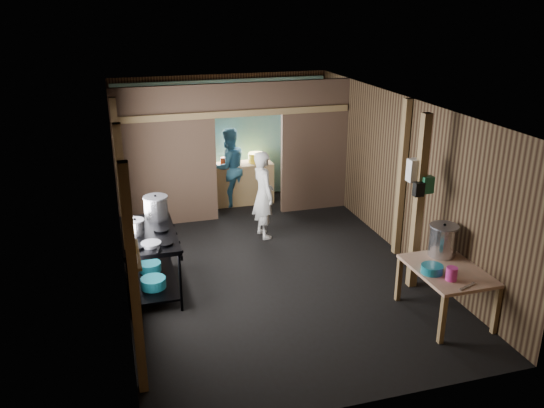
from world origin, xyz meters
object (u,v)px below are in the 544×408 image
object	(u,v)px
cook	(263,195)
pink_bucket	(452,274)
stock_pot	(443,241)
prep_table	(445,292)
yellow_tub	(257,158)
gas_range	(151,262)
stove_pot_large	(156,208)

from	to	relation	value
cook	pink_bucket	bearing A→B (deg)	-165.63
stock_pot	prep_table	bearing A→B (deg)	-110.46
stock_pot	cook	bearing A→B (deg)	121.03
stock_pot	pink_bucket	distance (m)	0.75
yellow_tub	pink_bucket	bearing A→B (deg)	-78.63
gas_range	yellow_tub	world-z (taller)	yellow_tub
stock_pot	cook	world-z (taller)	cook
stove_pot_large	stock_pot	bearing A→B (deg)	-28.03
cook	yellow_tub	bearing A→B (deg)	-19.15
yellow_tub	prep_table	bearing A→B (deg)	-76.52
stove_pot_large	yellow_tub	xyz separation A→B (m)	(2.31, 2.78, -0.13)
pink_bucket	prep_table	bearing A→B (deg)	63.23
gas_range	stove_pot_large	xyz separation A→B (m)	(0.17, 0.52, 0.62)
pink_bucket	yellow_tub	xyz separation A→B (m)	(-1.09, 5.42, 0.16)
stove_pot_large	pink_bucket	world-z (taller)	stove_pot_large
prep_table	cook	bearing A→B (deg)	115.84
cook	stock_pot	bearing A→B (deg)	-156.74
prep_table	pink_bucket	world-z (taller)	pink_bucket
prep_table	gas_range	bearing A→B (deg)	153.67
yellow_tub	stock_pot	bearing A→B (deg)	-73.77
prep_table	stove_pot_large	size ratio (longest dim) A/B	3.21
pink_bucket	stove_pot_large	bearing A→B (deg)	142.13
gas_range	stock_pot	xyz separation A→B (m)	(3.86, -1.44, 0.46)
gas_range	stove_pot_large	world-z (taller)	stove_pot_large
prep_table	stock_pot	distance (m)	0.70
stove_pot_large	cook	distance (m)	2.18
gas_range	pink_bucket	bearing A→B (deg)	-30.69
yellow_tub	cook	size ratio (longest dim) A/B	0.22
prep_table	stove_pot_large	distance (m)	4.32
prep_table	pink_bucket	size ratio (longest dim) A/B	6.88
cook	stove_pot_large	bearing A→B (deg)	108.23
gas_range	prep_table	xyz separation A→B (m)	(3.71, -1.84, -0.11)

